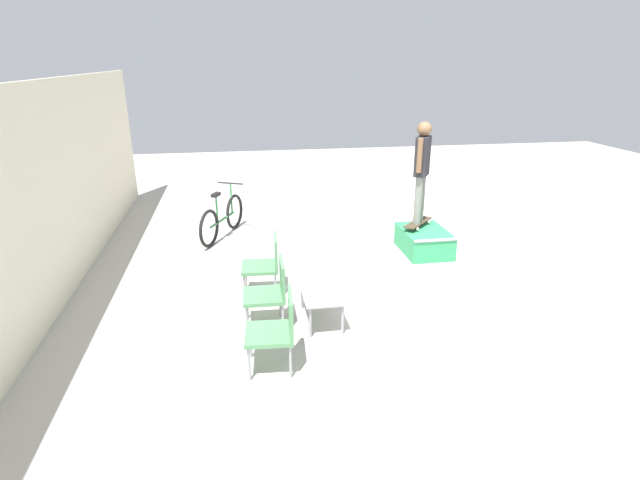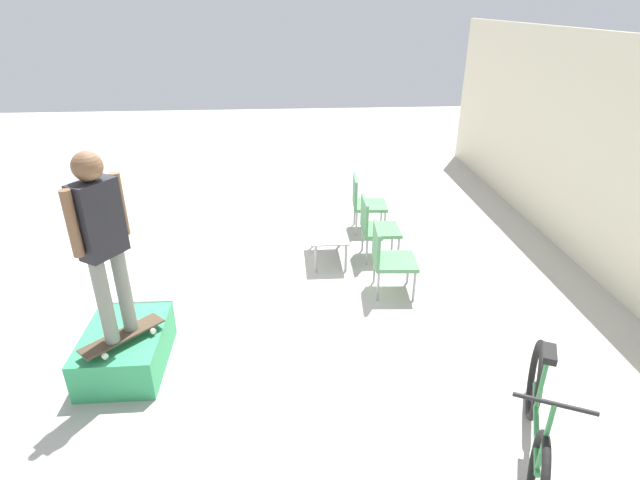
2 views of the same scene
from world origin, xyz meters
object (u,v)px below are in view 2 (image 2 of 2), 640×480
patio_chair_left (364,201)px  bicycle (537,423)px  patio_chair_center (375,225)px  skate_ramp_box (126,348)px  person_skater (101,234)px  skateboard_on_ramp (123,336)px  patio_chair_right (388,256)px  coffee_table (328,235)px

patio_chair_left → bicycle: 4.55m
patio_chair_left → patio_chair_center: bearing=-175.9°
patio_chair_left → skate_ramp_box: bearing=141.3°
person_skater → patio_chair_center: size_ratio=1.98×
patio_chair_center → bicycle: size_ratio=0.54×
person_skater → patio_chair_left: (-3.28, 2.80, -1.05)m
skate_ramp_box → patio_chair_center: patio_chair_center is taller
skateboard_on_ramp → patio_chair_left: 4.32m
skate_ramp_box → person_skater: bearing=19.2°
patio_chair_center → patio_chair_right: bearing=-178.7°
patio_chair_center → patio_chair_right: (0.94, 0.00, 0.00)m
patio_chair_left → patio_chair_right: same height
skateboard_on_ramp → patio_chair_left: size_ratio=0.79×
patio_chair_right → bicycle: (2.62, 0.66, -0.13)m
skateboard_on_ramp → coffee_table: skateboard_on_ramp is taller
patio_chair_center → bicycle: (3.55, 0.66, -0.13)m
patio_chair_left → patio_chair_right: size_ratio=1.00×
patio_chair_left → skateboard_on_ramp: bearing=143.6°
patio_chair_left → patio_chair_right: 1.88m
skate_ramp_box → patio_chair_left: 4.23m
person_skater → patio_chair_right: person_skater is taller
coffee_table → patio_chair_center: (-0.00, 0.65, 0.13)m
person_skater → patio_chair_right: bearing=148.9°
coffee_table → bicycle: bearing=20.3°
skate_ramp_box → skateboard_on_ramp: (0.19, 0.07, 0.29)m
bicycle → patio_chair_left: bearing=-146.7°
patio_chair_center → patio_chair_right: same height
person_skater → coffee_table: size_ratio=2.03×
patio_chair_left → person_skater: bearing=143.6°
skateboard_on_ramp → skate_ramp_box: bearing=-116.1°
skate_ramp_box → patio_chair_right: 3.13m
person_skater → bicycle: 3.86m
skateboard_on_ramp → patio_chair_center: size_ratio=0.79×
skate_ramp_box → bicycle: bearing=68.3°
coffee_table → patio_chair_right: size_ratio=0.98×
person_skater → coffee_table: (-2.33, 2.15, -1.17)m
person_skater → bicycle: bearing=103.0°
skate_ramp_box → skateboard_on_ramp: size_ratio=1.54×
skate_ramp_box → patio_chair_left: bearing=137.1°
person_skater → patio_chair_center: (-2.34, 2.80, -1.05)m
skateboard_on_ramp → person_skater: person_skater is taller
coffee_table → patio_chair_left: patio_chair_left is taller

